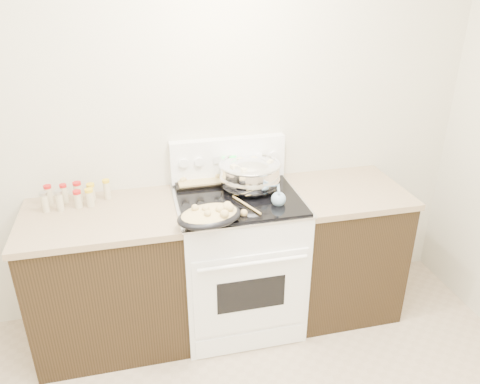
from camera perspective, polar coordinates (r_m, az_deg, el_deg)
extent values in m
cube|color=beige|center=(3.01, -8.37, 8.60)|extent=(4.00, 0.05, 2.70)
cube|color=black|center=(3.10, -15.62, -10.45)|extent=(0.90, 0.64, 0.88)
cube|color=brown|center=(2.86, -16.69, -2.96)|extent=(0.93, 0.67, 0.04)
cube|color=black|center=(3.36, 12.05, -6.96)|extent=(0.70, 0.64, 0.88)
cube|color=brown|center=(3.14, 12.80, 0.14)|extent=(0.73, 0.67, 0.04)
cube|color=white|center=(3.13, -0.21, -8.57)|extent=(0.76, 0.66, 0.92)
cube|color=white|center=(2.87, 1.35, -12.32)|extent=(0.70, 0.01, 0.55)
cube|color=black|center=(2.86, 1.39, -12.40)|extent=(0.42, 0.01, 0.22)
cylinder|color=white|center=(2.69, 1.62, -8.69)|extent=(0.65, 0.02, 0.02)
cube|color=white|center=(3.11, 1.27, -17.75)|extent=(0.70, 0.01, 0.14)
cube|color=silver|center=(2.89, -0.23, -0.91)|extent=(0.78, 0.68, 0.01)
cube|color=black|center=(2.89, -0.23, -0.69)|extent=(0.74, 0.64, 0.01)
cube|color=white|center=(3.09, -1.48, 4.09)|extent=(0.76, 0.07, 0.28)
cylinder|color=white|center=(3.00, -6.92, 3.51)|extent=(0.06, 0.02, 0.06)
cylinder|color=white|center=(3.01, -5.03, 3.68)|extent=(0.06, 0.02, 0.06)
cylinder|color=white|center=(3.09, 2.34, 4.33)|extent=(0.06, 0.02, 0.06)
cylinder|color=white|center=(3.12, 4.12, 4.48)|extent=(0.06, 0.02, 0.06)
cube|color=#19E533|center=(3.05, -1.31, 4.05)|extent=(0.09, 0.00, 0.04)
cube|color=silver|center=(3.03, -2.79, 3.91)|extent=(0.05, 0.00, 0.05)
cube|color=silver|center=(3.06, 0.16, 4.17)|extent=(0.05, 0.00, 0.05)
ellipsoid|color=silver|center=(2.96, 1.20, 1.77)|extent=(0.50, 0.50, 0.23)
cylinder|color=silver|center=(2.99, 1.19, 0.52)|extent=(0.21, 0.21, 0.01)
torus|color=silver|center=(2.93, 1.22, 3.42)|extent=(0.39, 0.39, 0.02)
cylinder|color=silver|center=(2.95, 1.21, 2.21)|extent=(0.37, 0.37, 0.13)
cylinder|color=brown|center=(2.93, 1.22, 3.21)|extent=(0.35, 0.35, 0.00)
cube|color=beige|center=(2.91, 0.46, 3.16)|extent=(0.03, 0.03, 0.02)
cube|color=beige|center=(2.90, 2.27, 3.08)|extent=(0.04, 0.04, 0.03)
cube|color=beige|center=(2.93, 2.55, 3.36)|extent=(0.03, 0.03, 0.03)
cube|color=beige|center=(2.88, 0.04, 2.98)|extent=(0.04, 0.04, 0.03)
cube|color=beige|center=(2.89, -0.16, 3.00)|extent=(0.04, 0.04, 0.03)
cube|color=beige|center=(2.98, 3.63, 3.65)|extent=(0.04, 0.04, 0.02)
cube|color=beige|center=(3.00, 0.49, 3.91)|extent=(0.03, 0.03, 0.02)
cube|color=beige|center=(2.89, -0.79, 3.03)|extent=(0.05, 0.05, 0.03)
cube|color=beige|center=(2.90, 1.88, 3.08)|extent=(0.03, 0.03, 0.03)
cube|color=beige|center=(2.84, 0.47, 2.59)|extent=(0.04, 0.04, 0.03)
cube|color=beige|center=(2.98, 3.78, 3.71)|extent=(0.04, 0.04, 0.02)
cube|color=beige|center=(3.02, 1.73, 4.04)|extent=(0.04, 0.04, 0.03)
cube|color=beige|center=(2.84, 0.52, 2.62)|extent=(0.05, 0.05, 0.03)
cube|color=beige|center=(3.00, 0.05, 3.85)|extent=(0.05, 0.05, 0.03)
ellipsoid|color=black|center=(2.58, -3.76, -2.97)|extent=(0.42, 0.34, 0.08)
ellipsoid|color=tan|center=(2.58, -3.76, -2.73)|extent=(0.38, 0.31, 0.06)
sphere|color=tan|center=(2.51, -1.91, -2.69)|extent=(0.05, 0.05, 0.05)
sphere|color=tan|center=(2.57, -4.20, -2.07)|extent=(0.04, 0.04, 0.04)
sphere|color=tan|center=(2.57, -1.29, -1.93)|extent=(0.05, 0.05, 0.05)
sphere|color=tan|center=(2.55, -2.47, -2.12)|extent=(0.05, 0.05, 0.05)
sphere|color=tan|center=(2.57, -1.67, -1.89)|extent=(0.04, 0.04, 0.04)
sphere|color=tan|center=(2.57, -5.51, -1.93)|extent=(0.04, 0.04, 0.04)
sphere|color=tan|center=(2.51, -3.98, -2.64)|extent=(0.04, 0.04, 0.04)
sphere|color=tan|center=(2.59, -1.53, -1.62)|extent=(0.05, 0.05, 0.05)
cube|color=black|center=(3.10, -4.53, 1.47)|extent=(0.38, 0.27, 0.02)
cube|color=tan|center=(3.10, -4.53, 1.68)|extent=(0.34, 0.23, 0.02)
sphere|color=tan|center=(3.09, -2.74, 1.94)|extent=(0.03, 0.03, 0.03)
sphere|color=tan|center=(3.05, -7.04, 1.41)|extent=(0.04, 0.04, 0.04)
sphere|color=tan|center=(3.17, -4.37, 2.50)|extent=(0.03, 0.03, 0.03)
sphere|color=tan|center=(3.12, -2.95, 2.18)|extent=(0.04, 0.04, 0.04)
sphere|color=tan|center=(3.16, -4.69, 2.45)|extent=(0.03, 0.03, 0.03)
sphere|color=tan|center=(3.14, -2.85, 2.37)|extent=(0.04, 0.04, 0.04)
sphere|color=tan|center=(3.11, -6.25, 1.95)|extent=(0.04, 0.04, 0.04)
sphere|color=tan|center=(3.06, -6.90, 1.52)|extent=(0.04, 0.04, 0.04)
sphere|color=tan|center=(3.11, -3.93, 2.15)|extent=(0.05, 0.05, 0.05)
sphere|color=tan|center=(3.10, -6.64, 1.84)|extent=(0.04, 0.04, 0.04)
cylinder|color=tan|center=(2.77, 0.79, -1.58)|extent=(0.12, 0.26, 0.01)
sphere|color=tan|center=(2.67, 0.47, -2.56)|extent=(0.04, 0.04, 0.04)
sphere|color=#7CA0B9|center=(2.79, 4.71, -0.87)|extent=(0.09, 0.09, 0.09)
cylinder|color=#7CA0B9|center=(2.88, 4.71, 0.60)|extent=(0.10, 0.28, 0.08)
cylinder|color=#BFB28C|center=(3.06, -22.26, -0.46)|extent=(0.04, 0.04, 0.11)
cylinder|color=#B21414|center=(3.03, -22.45, 0.60)|extent=(0.05, 0.05, 0.02)
cylinder|color=#BFB28C|center=(3.04, -20.61, -0.31)|extent=(0.04, 0.04, 0.10)
cylinder|color=#B21414|center=(3.02, -20.79, 0.72)|extent=(0.04, 0.04, 0.02)
cylinder|color=#BFB28C|center=(3.03, -19.12, -0.13)|extent=(0.05, 0.05, 0.11)
cylinder|color=#B21414|center=(3.00, -19.29, 0.98)|extent=(0.05, 0.05, 0.02)
cylinder|color=#BFB28C|center=(3.02, -17.65, -0.15)|extent=(0.05, 0.05, 0.09)
cylinder|color=gold|center=(3.00, -17.79, 0.80)|extent=(0.05, 0.05, 0.02)
cylinder|color=#BFB28C|center=(3.00, -15.90, 0.16)|extent=(0.04, 0.04, 0.11)
cylinder|color=gold|center=(2.98, -16.05, 1.30)|extent=(0.04, 0.04, 0.02)
cylinder|color=#BFB28C|center=(2.97, -22.66, -1.30)|extent=(0.04, 0.04, 0.11)
cylinder|color=#B2B2B7|center=(2.94, -22.87, -0.20)|extent=(0.04, 0.04, 0.02)
cylinder|color=#BFB28C|center=(2.95, -21.12, -1.16)|extent=(0.04, 0.04, 0.11)
cylinder|color=#B2B2B7|center=(2.92, -21.31, -0.05)|extent=(0.04, 0.04, 0.02)
cylinder|color=#BFB28C|center=(2.95, -19.13, -0.98)|extent=(0.05, 0.05, 0.09)
cylinder|color=#B21414|center=(2.93, -19.28, -0.02)|extent=(0.05, 0.05, 0.02)
cylinder|color=#BFB28C|center=(2.94, -17.82, -0.82)|extent=(0.05, 0.05, 0.10)
cylinder|color=gold|center=(2.92, -17.96, 0.18)|extent=(0.05, 0.05, 0.02)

